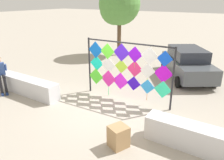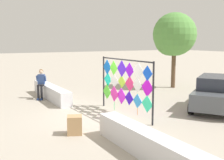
{
  "view_description": "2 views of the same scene",
  "coord_description": "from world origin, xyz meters",
  "px_view_note": "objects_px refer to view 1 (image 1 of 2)",
  "views": [
    {
      "loc": [
        4.06,
        -5.83,
        3.8
      ],
      "look_at": [
        -0.14,
        0.77,
        0.9
      ],
      "focal_mm": 35.47,
      "sensor_mm": 36.0,
      "label": 1
    },
    {
      "loc": [
        9.65,
        -4.67,
        3.04
      ],
      "look_at": [
        0.34,
        0.57,
        1.5
      ],
      "focal_mm": 44.11,
      "sensor_mm": 36.0,
      "label": 2
    }
  ],
  "objects_px": {
    "seated_vendor": "(1,72)",
    "cardboard_box_large": "(118,137)",
    "tree_palm_like": "(118,6)",
    "kite_display_rack": "(127,66)",
    "parked_car": "(187,63)"
  },
  "relations": [
    {
      "from": "parked_car",
      "to": "tree_palm_like",
      "type": "distance_m",
      "value": 6.39
    },
    {
      "from": "parked_car",
      "to": "cardboard_box_large",
      "type": "bearing_deg",
      "value": -90.15
    },
    {
      "from": "parked_car",
      "to": "cardboard_box_large",
      "type": "distance_m",
      "value": 6.7
    },
    {
      "from": "seated_vendor",
      "to": "cardboard_box_large",
      "type": "relative_size",
      "value": 2.54
    },
    {
      "from": "kite_display_rack",
      "to": "cardboard_box_large",
      "type": "relative_size",
      "value": 5.89
    },
    {
      "from": "kite_display_rack",
      "to": "parked_car",
      "type": "xyz_separation_m",
      "value": [
        1.29,
        3.96,
        -0.64
      ]
    },
    {
      "from": "kite_display_rack",
      "to": "cardboard_box_large",
      "type": "distance_m",
      "value": 3.2
    },
    {
      "from": "tree_palm_like",
      "to": "cardboard_box_large",
      "type": "bearing_deg",
      "value": -58.68
    },
    {
      "from": "kite_display_rack",
      "to": "tree_palm_like",
      "type": "xyz_separation_m",
      "value": [
        -4.13,
        6.17,
        1.92
      ]
    },
    {
      "from": "cardboard_box_large",
      "to": "parked_car",
      "type": "bearing_deg",
      "value": 89.85
    },
    {
      "from": "parked_car",
      "to": "seated_vendor",
      "type": "bearing_deg",
      "value": -134.54
    },
    {
      "from": "cardboard_box_large",
      "to": "kite_display_rack",
      "type": "bearing_deg",
      "value": 115.12
    },
    {
      "from": "seated_vendor",
      "to": "tree_palm_like",
      "type": "relative_size",
      "value": 0.32
    },
    {
      "from": "parked_car",
      "to": "tree_palm_like",
      "type": "xyz_separation_m",
      "value": [
        -5.42,
        2.2,
        2.56
      ]
    },
    {
      "from": "tree_palm_like",
      "to": "seated_vendor",
      "type": "bearing_deg",
      "value": -94.33
    }
  ]
}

